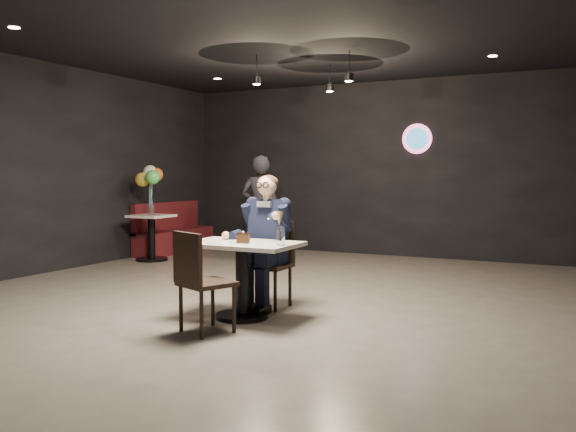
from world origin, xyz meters
The scene contains 17 objects.
floor centered at (0.00, 0.00, 0.00)m, with size 9.00×9.00×0.00m, color slate.
wall_sign centered at (0.80, 4.47, 2.00)m, with size 0.50×0.06×0.50m, color pink, non-canonical shape.
pendant_lights centered at (0.00, 2.00, 2.88)m, with size 1.40×1.20×0.36m, color black.
main_table centered at (0.41, -0.60, 0.38)m, with size 1.10×0.70×0.75m, color white.
chair_far centered at (0.41, -0.05, 0.46)m, with size 0.42×0.46×0.92m, color black.
chair_near centered at (0.41, -1.20, 0.46)m, with size 0.42×0.46×0.92m, color black.
seated_man centered at (0.41, -0.05, 0.72)m, with size 0.60×0.80×1.44m, color black.
dessert_plate centered at (0.45, -0.67, 0.76)m, with size 0.20×0.20×0.01m, color white.
cake_slice centered at (0.49, -0.70, 0.80)m, with size 0.12×0.09×0.08m, color black.
mint_leaf centered at (0.48, -0.70, 0.84)m, with size 0.07×0.04×0.01m, color green.
sundae_glass centered at (0.87, -0.64, 0.84)m, with size 0.08×0.08×0.17m, color silver.
wafer_cone centered at (0.86, -0.65, 1.00)m, with size 0.06×0.06×0.13m, color tan.
booth_bench centered at (-3.25, 3.16, 0.45)m, with size 0.45×1.80×0.90m, color #4D1012.
side_table centered at (-2.95, 2.16, 0.37)m, with size 0.59×0.59×0.74m, color white.
balloon_vase centered at (-2.95, 2.16, 0.83)m, with size 0.11×0.11×0.16m, color silver.
balloon_bunch centered at (-2.95, 2.16, 1.25)m, with size 0.42×0.42×0.69m, color gold.
passerby centered at (-1.29, 2.83, 0.85)m, with size 0.62×0.41×1.71m, color black.
Camera 1 is at (3.47, -5.67, 1.42)m, focal length 38.00 mm.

